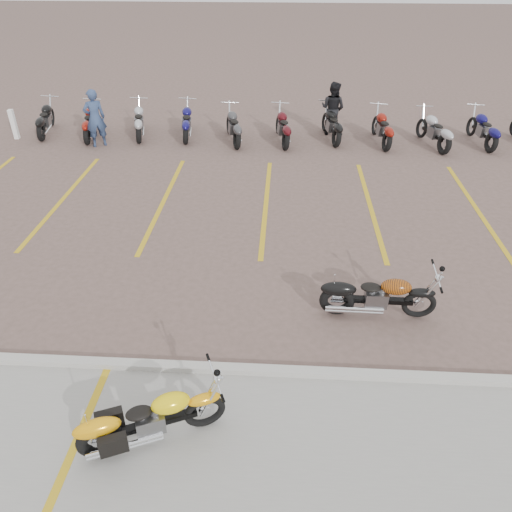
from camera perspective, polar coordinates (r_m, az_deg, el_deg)
The scene contains 9 objects.
ground at distance 9.70m, azimuth 0.13°, elevation -4.68°, with size 100.00×100.00×0.00m, color #705650.
curb at distance 8.16m, azimuth -0.71°, elevation -12.90°, with size 60.00×0.18×0.12m, color #ADAAA3.
parking_stripes at distance 13.09m, azimuth 1.15°, elevation 6.04°, with size 38.00×5.50×0.01m, color gold, non-canonical shape.
yellow_cruiser at distance 7.20m, azimuth -12.15°, elevation -17.89°, with size 1.92×0.91×0.84m.
flame_cruiser at distance 9.25m, azimuth 13.45°, elevation -4.53°, with size 2.09×0.31×0.86m.
person_a at distance 17.47m, azimuth -17.93°, elevation 14.76°, with size 0.67×0.44×1.85m, color navy.
person_b at distance 17.98m, azimuth 8.77°, elevation 16.31°, with size 0.87×0.68×1.80m, color black.
bollard at distance 19.30m, azimuth -25.95°, elevation 13.38°, with size 0.15×0.15×1.00m, color white.
bg_bike_row at distance 17.29m, azimuth 5.76°, elevation 14.64°, with size 19.15×2.08×1.10m.
Camera 1 is at (0.44, -7.68, 5.91)m, focal length 35.00 mm.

